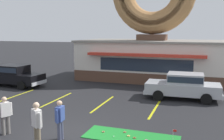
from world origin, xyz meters
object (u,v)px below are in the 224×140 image
object	(u,v)px
trash_bin	(83,74)
putting_flag_pin	(174,133)
golf_ball	(114,136)
car_black	(14,75)
pedestrian_blue_sweater_man	(5,114)
pedestrian_hooded_kid	(60,119)
pedestrian_leather_jacket_man	(37,123)
car_silver	(184,85)

from	to	relation	value
trash_bin	putting_flag_pin	bearing A→B (deg)	-50.64
golf_ball	car_black	size ratio (longest dim) A/B	0.01
car_black	pedestrian_blue_sweater_man	bearing A→B (deg)	-52.59
pedestrian_hooded_kid	trash_bin	distance (m)	12.58
car_black	trash_bin	bearing A→B (deg)	46.98
pedestrian_leather_jacket_man	trash_bin	distance (m)	13.36
putting_flag_pin	pedestrian_blue_sweater_man	bearing A→B (deg)	-169.20
car_silver	pedestrian_hooded_kid	distance (m)	8.82
car_black	pedestrian_hooded_kid	xyz separation A→B (m)	(8.40, -7.64, -0.02)
pedestrian_blue_sweater_man	putting_flag_pin	bearing A→B (deg)	10.80
golf_ball	pedestrian_blue_sweater_man	distance (m)	4.45
putting_flag_pin	pedestrian_blue_sweater_man	world-z (taller)	pedestrian_blue_sweater_man
car_silver	pedestrian_leather_jacket_man	xyz separation A→B (m)	(-4.36, -8.82, 0.08)
car_black	pedestrian_leather_jacket_man	bearing A→B (deg)	-46.93
golf_ball	pedestrian_leather_jacket_man	bearing A→B (deg)	-140.57
putting_flag_pin	car_silver	xyz separation A→B (m)	(-0.15, 6.85, 0.43)
pedestrian_blue_sweater_man	golf_ball	bearing A→B (deg)	14.56
pedestrian_hooded_kid	pedestrian_blue_sweater_man	bearing A→B (deg)	-174.34
car_black	pedestrian_blue_sweater_man	distance (m)	9.92
putting_flag_pin	car_black	world-z (taller)	car_black
golf_ball	trash_bin	world-z (taller)	trash_bin
putting_flag_pin	pedestrian_leather_jacket_man	size ratio (longest dim) A/B	0.32
putting_flag_pin	pedestrian_hooded_kid	size ratio (longest dim) A/B	0.35
golf_ball	car_silver	size ratio (longest dim) A/B	0.01
car_black	golf_ball	bearing A→B (deg)	-33.46
putting_flag_pin	pedestrian_hooded_kid	world-z (taller)	pedestrian_hooded_kid
trash_bin	pedestrian_blue_sweater_man	bearing A→B (deg)	-79.38
pedestrian_leather_jacket_man	trash_bin	world-z (taller)	pedestrian_leather_jacket_man
car_silver	pedestrian_blue_sweater_man	size ratio (longest dim) A/B	2.95
putting_flag_pin	pedestrian_leather_jacket_man	xyz separation A→B (m)	(-4.52, -1.97, 0.51)
car_black	pedestrian_hooded_kid	distance (m)	11.35
pedestrian_blue_sweater_man	pedestrian_leather_jacket_man	xyz separation A→B (m)	(2.01, -0.72, 0.09)
pedestrian_hooded_kid	putting_flag_pin	bearing A→B (deg)	13.66
putting_flag_pin	car_silver	size ratio (longest dim) A/B	0.12
pedestrian_hooded_kid	pedestrian_leather_jacket_man	distance (m)	1.03
golf_ball	car_black	xyz separation A→B (m)	(-10.26, 6.78, 0.82)
golf_ball	putting_flag_pin	size ratio (longest dim) A/B	0.08
pedestrian_blue_sweater_man	car_black	bearing A→B (deg)	127.41
golf_ball	car_black	world-z (taller)	car_black
pedestrian_leather_jacket_man	pedestrian_blue_sweater_man	bearing A→B (deg)	160.22
golf_ball	car_silver	distance (m)	7.36
pedestrian_hooded_kid	golf_ball	bearing A→B (deg)	24.91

